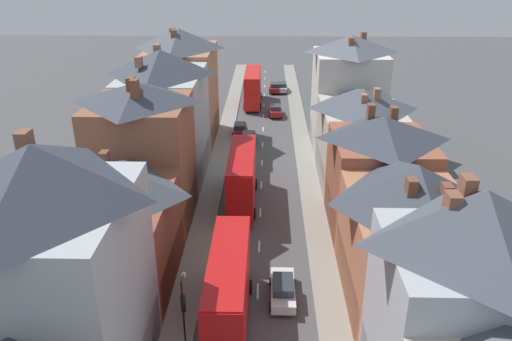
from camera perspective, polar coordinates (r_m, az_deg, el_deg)
name	(u,v)px	position (r m, az deg, el deg)	size (l,w,h in m)	color
pavement_left	(220,155)	(60.43, -4.13, 1.72)	(2.20, 104.00, 0.14)	gray
pavement_right	(304,156)	(60.33, 5.56, 1.63)	(2.20, 104.00, 0.14)	gray
centre_line_dashes	(262,163)	(58.34, 0.69, 0.88)	(0.14, 97.80, 0.01)	silver
terrace_row_left	(138,165)	(42.61, -13.39, 0.62)	(8.00, 61.70, 14.78)	brown
terrace_row_right	(393,195)	(39.31, 15.38, -2.76)	(8.00, 57.93, 14.03)	#BCB7A8
double_decker_bus_lead	(242,177)	(47.96, -1.62, -0.75)	(2.74, 10.80, 5.30)	red
double_decker_bus_mid_street	(229,289)	(33.05, -3.15, -13.35)	(2.74, 10.80, 5.30)	red
double_decker_bus_far_approaching	(253,87)	(80.61, -0.38, 9.53)	(2.74, 10.80, 5.30)	red
car_near_blue	(275,87)	(88.30, 2.14, 9.46)	(1.90, 4.09, 1.66)	maroon
car_near_silver	(283,289)	(36.39, 3.09, -13.35)	(1.90, 4.58, 1.58)	silver
car_parked_left_a	(248,139)	(63.46, -0.87, 3.65)	(1.90, 4.24, 1.71)	black
car_parked_right_a	(276,110)	(75.14, 2.25, 6.88)	(1.90, 4.13, 1.70)	maroon
car_mid_black	(282,87)	(88.74, 2.99, 9.51)	(1.90, 4.52, 1.63)	#B7BABF
car_parked_left_b	(240,129)	(67.14, -1.86, 4.76)	(1.90, 4.10, 1.62)	maroon
pedestrian_mid_left	(183,301)	(35.26, -8.35, -14.54)	(0.36, 0.22, 1.61)	#23232D
street_lamp	(184,312)	(30.88, -8.26, -15.70)	(0.20, 1.12, 5.50)	black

